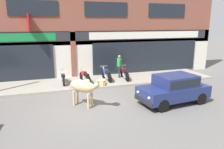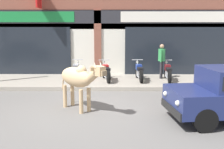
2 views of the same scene
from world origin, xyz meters
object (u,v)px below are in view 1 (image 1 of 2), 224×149
at_px(motorcycle_0, 63,77).
at_px(motorcycle_1, 85,76).
at_px(motorcycle_2, 106,75).
at_px(motorcycle_3, 124,73).
at_px(car_0, 174,88).
at_px(cow, 84,87).
at_px(pedestrian, 119,64).

xyz_separation_m(motorcycle_0, motorcycle_1, (1.39, -0.16, 0.00)).
xyz_separation_m(motorcycle_2, motorcycle_3, (1.28, -0.08, 0.00)).
bearing_deg(car_0, cow, 168.53).
xyz_separation_m(car_0, motorcycle_0, (-5.04, 4.87, -0.26)).
height_order(cow, motorcycle_0, cow).
distance_m(cow, motorcycle_1, 3.92).
bearing_deg(motorcycle_0, motorcycle_3, -2.32).
bearing_deg(motorcycle_3, motorcycle_2, 176.40).
bearing_deg(motorcycle_2, car_0, -65.76).
distance_m(cow, car_0, 4.48).
xyz_separation_m(cow, motorcycle_0, (-0.65, 3.98, -0.45)).
bearing_deg(pedestrian, motorcycle_1, -168.34).
bearing_deg(car_0, motorcycle_0, 135.99).
bearing_deg(motorcycle_3, cow, -132.65).
relative_size(motorcycle_0, motorcycle_3, 1.00).
distance_m(motorcycle_1, motorcycle_3, 2.77).
height_order(motorcycle_1, motorcycle_2, same).
height_order(cow, motorcycle_3, cow).
relative_size(motorcycle_2, pedestrian, 1.13).
xyz_separation_m(car_0, motorcycle_1, (-3.65, 4.72, -0.26)).
height_order(cow, pedestrian, pedestrian).
distance_m(car_0, motorcycle_0, 7.02).
bearing_deg(car_0, motorcycle_2, 114.24).
xyz_separation_m(cow, motorcycle_1, (0.74, 3.83, -0.45)).
bearing_deg(cow, car_0, -11.47).
xyz_separation_m(cow, car_0, (4.39, -0.89, -0.19)).
xyz_separation_m(car_0, pedestrian, (-1.07, 5.25, 0.34)).
distance_m(motorcycle_0, pedestrian, 4.03).
bearing_deg(car_0, motorcycle_3, 100.55).
xyz_separation_m(car_0, motorcycle_3, (-0.88, 4.70, -0.26)).
height_order(motorcycle_0, motorcycle_3, same).
xyz_separation_m(cow, motorcycle_3, (3.51, 3.81, -0.45)).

